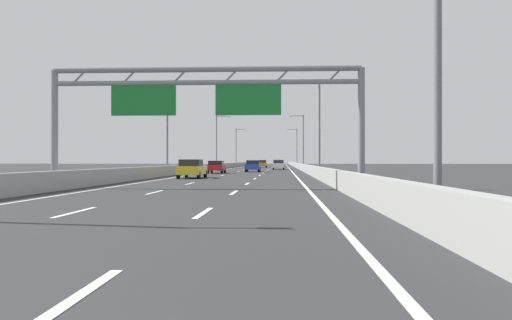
{
  "coord_description": "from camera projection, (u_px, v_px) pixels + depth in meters",
  "views": [
    {
      "loc": [
        3.97,
        -1.7,
        1.45
      ],
      "look_at": [
        0.15,
        74.01,
        1.52
      ],
      "focal_mm": 36.43,
      "sensor_mm": 36.0,
      "label": 1
    }
  ],
  "objects": [
    {
      "name": "lane_dash_right_10",
      "position": [
        270.0,
        168.0,
        95.19
      ],
      "size": [
        0.16,
        3.0,
        0.01
      ],
      "primitive_type": "cube",
      "color": "white",
      "rests_on": "ground_plane"
    },
    {
      "name": "barrier_right",
      "position": [
        296.0,
        165.0,
        111.41
      ],
      "size": [
        0.45,
        220.0,
        0.95
      ],
      "color": "#9E9E99",
      "rests_on": "ground_plane"
    },
    {
      "name": "lane_dash_left_12",
      "position": [
        256.0,
        167.0,
        113.35
      ],
      "size": [
        0.16,
        3.0,
        0.01
      ],
      "primitive_type": "cube",
      "color": "white",
      "rests_on": "ground_plane"
    },
    {
      "name": "lane_dash_right_11",
      "position": [
        271.0,
        168.0,
        104.18
      ],
      "size": [
        0.16,
        3.0,
        0.01
      ],
      "primitive_type": "cube",
      "color": "white",
      "rests_on": "ground_plane"
    },
    {
      "name": "lane_dash_left_7",
      "position": [
        238.0,
        171.0,
        68.41
      ],
      "size": [
        0.16,
        3.0,
        0.01
      ],
      "primitive_type": "cube",
      "color": "white",
      "rests_on": "ground_plane"
    },
    {
      "name": "lane_dash_left_1",
      "position": [
        75.0,
        212.0,
        14.47
      ],
      "size": [
        0.16,
        3.0,
        0.01
      ],
      "primitive_type": "cube",
      "color": "white",
      "rests_on": "ground_plane"
    },
    {
      "name": "streetlamp_left_mid",
      "position": [
        170.0,
        122.0,
        52.7
      ],
      "size": [
        2.58,
        0.28,
        9.5
      ],
      "color": "slate",
      "rests_on": "ground_plane"
    },
    {
      "name": "lane_dash_right_5",
      "position": [
        260.0,
        175.0,
        50.25
      ],
      "size": [
        0.16,
        3.0,
        0.01
      ],
      "primitive_type": "cube",
      "color": "white",
      "rests_on": "ground_plane"
    },
    {
      "name": "lane_dash_right_0",
      "position": [
        70.0,
        302.0,
        5.3
      ],
      "size": [
        0.16,
        3.0,
        0.01
      ],
      "primitive_type": "cube",
      "color": "white",
      "rests_on": "ground_plane"
    },
    {
      "name": "silver_car",
      "position": [
        253.0,
        163.0,
        138.02
      ],
      "size": [
        1.85,
        4.23,
        1.44
      ],
      "color": "#A8ADB2",
      "rests_on": "ground_plane"
    },
    {
      "name": "streetlamp_left_distant",
      "position": [
        237.0,
        145.0,
        131.67
      ],
      "size": [
        2.58,
        0.28,
        9.5
      ],
      "color": "slate",
      "rests_on": "ground_plane"
    },
    {
      "name": "lane_dash_left_15",
      "position": [
        261.0,
        166.0,
        140.31
      ],
      "size": [
        0.16,
        3.0,
        0.01
      ],
      "primitive_type": "cube",
      "color": "white",
      "rests_on": "ground_plane"
    },
    {
      "name": "lane_dash_left_17",
      "position": [
        263.0,
        165.0,
        158.29
      ],
      "size": [
        0.16,
        3.0,
        0.01
      ],
      "primitive_type": "cube",
      "color": "white",
      "rests_on": "ground_plane"
    },
    {
      "name": "lane_dash_left_10",
      "position": [
        251.0,
        168.0,
        95.37
      ],
      "size": [
        0.16,
        3.0,
        0.01
      ],
      "primitive_type": "cube",
      "color": "white",
      "rests_on": "ground_plane"
    },
    {
      "name": "lane_dash_right_3",
      "position": [
        247.0,
        184.0,
        32.27
      ],
      "size": [
        0.16,
        3.0,
        0.01
      ],
      "primitive_type": "cube",
      "color": "white",
      "rests_on": "ground_plane"
    },
    {
      "name": "lane_dash_right_16",
      "position": [
        275.0,
        166.0,
        149.12
      ],
      "size": [
        0.16,
        3.0,
        0.01
      ],
      "primitive_type": "cube",
      "color": "white",
      "rests_on": "ground_plane"
    },
    {
      "name": "lane_dash_left_8",
      "position": [
        243.0,
        170.0,
        77.39
      ],
      "size": [
        0.16,
        3.0,
        0.01
      ],
      "primitive_type": "cube",
      "color": "white",
      "rests_on": "ground_plane"
    },
    {
      "name": "lane_dash_left_13",
      "position": [
        258.0,
        167.0,
        122.34
      ],
      "size": [
        0.16,
        3.0,
        0.01
      ],
      "primitive_type": "cube",
      "color": "white",
      "rests_on": "ground_plane"
    },
    {
      "name": "lane_dash_right_13",
      "position": [
        273.0,
        167.0,
        122.16
      ],
      "size": [
        0.16,
        3.0,
        0.01
      ],
      "primitive_type": "cube",
      "color": "white",
      "rests_on": "ground_plane"
    },
    {
      "name": "barrier_left",
      "position": [
        232.0,
        165.0,
        112.11
      ],
      "size": [
        0.45,
        220.0,
        0.95
      ],
      "color": "#9E9E99",
      "rests_on": "ground_plane"
    },
    {
      "name": "lane_dash_right_1",
      "position": [
        204.0,
        213.0,
        14.29
      ],
      "size": [
        0.16,
        3.0,
        0.01
      ],
      "primitive_type": "cube",
      "color": "white",
      "rests_on": "ground_plane"
    },
    {
      "name": "streetlamp_right_mid",
      "position": [
        317.0,
        121.0,
        51.95
      ],
      "size": [
        2.58,
        0.28,
        9.5
      ],
      "color": "slate",
      "rests_on": "ground_plane"
    },
    {
      "name": "streetlamp_left_far",
      "position": [
        218.0,
        138.0,
        92.18
      ],
      "size": [
        2.58,
        0.28,
        9.5
      ],
      "color": "slate",
      "rests_on": "ground_plane"
    },
    {
      "name": "green_car",
      "position": [
        280.0,
        163.0,
        118.76
      ],
      "size": [
        1.8,
        4.43,
        1.53
      ],
      "color": "#1E7A38",
      "rests_on": "ground_plane"
    },
    {
      "name": "orange_car",
      "position": [
        262.0,
        164.0,
        106.74
      ],
      "size": [
        1.89,
        4.26,
        1.55
      ],
      "color": "orange",
      "rests_on": "ground_plane"
    },
    {
      "name": "lane_dash_right_12",
      "position": [
        272.0,
        167.0,
        113.17
      ],
      "size": [
        0.16,
        3.0,
        0.01
      ],
      "primitive_type": "cube",
      "color": "white",
      "rests_on": "ground_plane"
    },
    {
      "name": "lane_dash_right_4",
      "position": [
        255.0,
        179.0,
        41.26
      ],
      "size": [
        0.16,
        3.0,
        0.01
      ],
      "primitive_type": "cube",
      "color": "white",
      "rests_on": "ground_plane"
    },
    {
      "name": "lane_dash_right_15",
      "position": [
        274.0,
        166.0,
        140.13
      ],
      "size": [
        0.16,
        3.0,
        0.01
      ],
      "primitive_type": "cube",
      "color": "white",
      "rests_on": "ground_plane"
    },
    {
      "name": "lane_dash_right_2",
      "position": [
        234.0,
        193.0,
        23.28
      ],
      "size": [
        0.16,
        3.0,
        0.01
      ],
      "primitive_type": "cube",
      "color": "white",
      "rests_on": "ground_plane"
    },
    {
      "name": "lane_dash_right_8",
      "position": [
        268.0,
        170.0,
        77.21
      ],
      "size": [
        0.16,
        3.0,
        0.01
      ],
      "primitive_type": "cube",
      "color": "white",
      "rests_on": "ground_plane"
    },
    {
      "name": "red_car",
      "position": [
        217.0,
        167.0,
        58.95
      ],
      "size": [
        1.76,
        4.21,
        1.43
      ],
      "color": "red",
      "rests_on": "ground_plane"
    },
    {
      "name": "edge_line_right",
      "position": [
        290.0,
        169.0,
        89.52
      ],
      "size": [
        0.16,
        176.0,
        0.01
      ],
      "primitive_type": "cube",
      "color": "white",
      "rests_on": "ground_plane"
    },
    {
      "name": "lane_dash_left_6",
      "position": [
        232.0,
        173.0,
        59.42
      ],
      "size": [
        0.16,
        3.0,
        0.01
      ],
      "primitive_type": "cube",
      "color": "white",
      "rests_on": "ground_plane"
    },
    {
      "name": "lane_dash_right_7",
      "position": [
        266.0,
        171.0,
        68.23
      ],
      "size": [
        0.16,
        3.0,
        0.01
      ],
      "primitive_type": "cube",
      "color": "white",
      "rests_on": "ground_plane"
    },
    {
      "name": "lane_dash_left_4",
      "position": [
        210.0,
        179.0,
        41.44
      ],
      "size": [
        0.16,
        3.0,
        0.01
      ],
      "primitive_type": "cube",
      "color": "white",
      "rests_on": "ground_plane"
    },
    {
      "name": "lane_dash_right_14",
      "position": [
        274.0,
        166.0,
        131.15
      ],
      "size": [
        0.16,
        3.0,
        0.01
      ],
      "primitive_type": "cube",
      "color": "white",
      "rests_on": "ground_plane"
    },
    {
      "name": "lane_dash_left_14",
      "position": [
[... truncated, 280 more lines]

